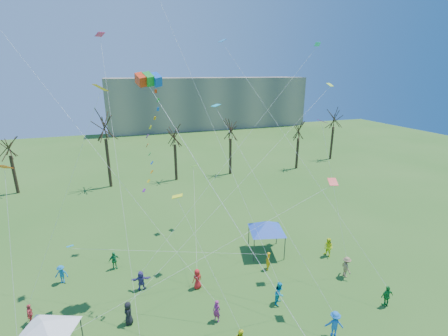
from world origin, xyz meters
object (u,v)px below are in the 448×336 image
object	(u,v)px
canopy_tent_blue	(267,226)
distant_building	(208,103)
canopy_tent_white	(44,328)
big_box_kite	(155,143)

from	to	relation	value
canopy_tent_blue	distant_building	bearing A→B (deg)	78.06
canopy_tent_white	canopy_tent_blue	size ratio (longest dim) A/B	0.91
distant_building	big_box_kite	size ratio (longest dim) A/B	3.17
distant_building	big_box_kite	bearing A→B (deg)	-108.88
distant_building	canopy_tent_blue	distance (m)	72.55
distant_building	canopy_tent_blue	bearing A→B (deg)	-101.94
canopy_tent_blue	canopy_tent_white	bearing A→B (deg)	-158.89
canopy_tent_white	canopy_tent_blue	bearing A→B (deg)	21.11
canopy_tent_white	canopy_tent_blue	world-z (taller)	canopy_tent_blue
distant_building	canopy_tent_white	xyz separation A→B (m)	(-32.54, -77.61, -4.83)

